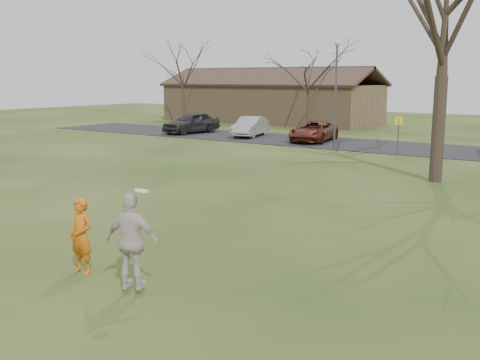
# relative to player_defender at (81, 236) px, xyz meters

# --- Properties ---
(ground) EXTENTS (120.00, 120.00, 0.00)m
(ground) POSITION_rel_player_defender_xyz_m (1.13, 0.28, -0.81)
(ground) COLOR #1E380F
(ground) RESTS_ON ground
(parking_strip) EXTENTS (62.00, 6.50, 0.04)m
(parking_strip) POSITION_rel_player_defender_xyz_m (1.13, 25.28, -0.79)
(parking_strip) COLOR black
(parking_strip) RESTS_ON ground
(player_defender) EXTENTS (0.61, 0.42, 1.62)m
(player_defender) POSITION_rel_player_defender_xyz_m (0.00, 0.00, 0.00)
(player_defender) COLOR #C86010
(player_defender) RESTS_ON ground
(car_0) EXTENTS (2.53, 4.91, 1.60)m
(car_0) POSITION_rel_player_defender_xyz_m (-17.65, 24.98, 0.03)
(car_0) COLOR #29282B
(car_0) RESTS_ON parking_strip
(car_1) EXTENTS (2.47, 4.47, 1.40)m
(car_1) POSITION_rel_player_defender_xyz_m (-12.68, 25.48, -0.07)
(car_1) COLOR #9C9DA1
(car_1) RESTS_ON parking_strip
(car_2) EXTENTS (2.88, 5.00, 1.31)m
(car_2) POSITION_rel_player_defender_xyz_m (-7.49, 25.20, -0.12)
(car_2) COLOR #572014
(car_2) RESTS_ON parking_strip
(catching_play) EXTENTS (1.18, 0.79, 1.99)m
(catching_play) POSITION_rel_player_defender_xyz_m (1.76, -0.23, 0.24)
(catching_play) COLOR beige
(catching_play) RESTS_ON ground
(building) EXTENTS (20.60, 8.50, 5.14)m
(building) POSITION_rel_player_defender_xyz_m (-18.87, 38.28, 1.12)
(building) COLOR #8C6D4C
(building) RESTS_ON ground
(lamp_post) EXTENTS (0.34, 0.34, 6.27)m
(lamp_post) POSITION_rel_player_defender_xyz_m (-4.87, 22.78, 3.16)
(lamp_post) COLOR #47474C
(lamp_post) RESTS_ON ground
(sign_yellow) EXTENTS (0.35, 0.35, 2.08)m
(sign_yellow) POSITION_rel_player_defender_xyz_m (-0.87, 22.28, 0.64)
(sign_yellow) COLOR #47474C
(sign_yellow) RESTS_ON ground
(big_tree) EXTENTS (9.00, 9.00, 14.00)m
(big_tree) POSITION_rel_player_defender_xyz_m (3.13, 15.28, 6.19)
(big_tree) COLOR #352821
(big_tree) RESTS_ON ground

